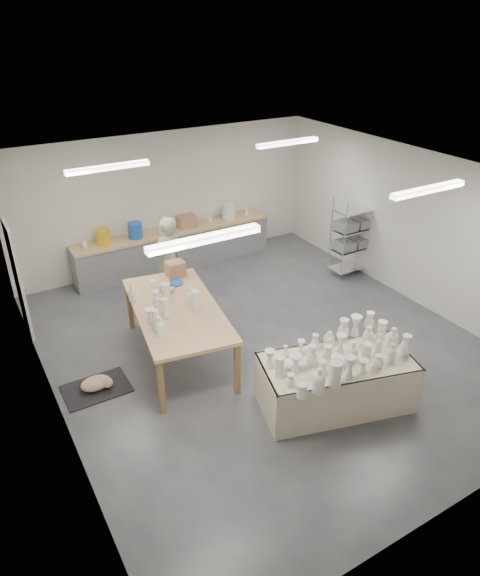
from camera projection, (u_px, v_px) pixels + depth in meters
room at (256, 236)px, 8.13m from camera, size 8.00×8.02×3.00m
back_counter at (175, 247)px, 11.65m from camera, size 4.60×0.60×1.24m
wire_shelf at (352, 235)px, 11.15m from camera, size 0.88×0.48×1.80m
drying_table at (336, 379)px, 7.51m from camera, size 2.40×1.62×1.15m
work_table at (174, 306)px, 8.36m from camera, size 1.72×2.79×1.31m
rug at (96, 389)px, 8.00m from camera, size 1.00×0.70×0.02m
cat at (97, 383)px, 7.94m from camera, size 0.54×0.46×0.20m
potter at (169, 262)px, 9.92m from camera, size 0.76×0.60×1.85m
red_stool at (165, 286)px, 10.43m from camera, size 0.36×0.36×0.32m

